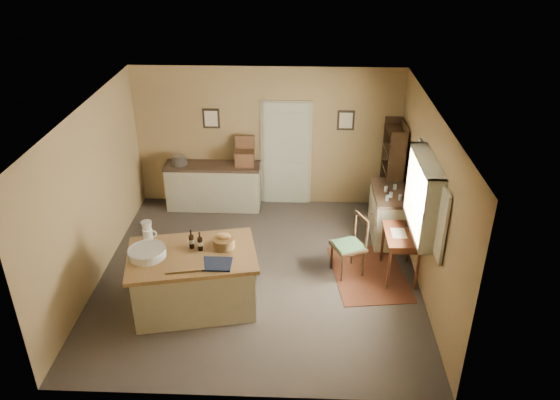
# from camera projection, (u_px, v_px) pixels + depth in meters

# --- Properties ---
(ground) EXTENTS (5.00, 5.00, 0.00)m
(ground) POSITION_uv_depth(u_px,v_px,m) (259.00, 274.00, 8.72)
(ground) COLOR #494038
(ground) RESTS_ON ground
(wall_back) EXTENTS (5.00, 0.10, 2.70)m
(wall_back) POSITION_uv_depth(u_px,v_px,m) (268.00, 138.00, 10.30)
(wall_back) COLOR olive
(wall_back) RESTS_ON ground
(wall_front) EXTENTS (5.00, 0.10, 2.70)m
(wall_front) POSITION_uv_depth(u_px,v_px,m) (240.00, 307.00, 5.88)
(wall_front) COLOR olive
(wall_front) RESTS_ON ground
(wall_left) EXTENTS (0.10, 5.00, 2.70)m
(wall_left) POSITION_uv_depth(u_px,v_px,m) (91.00, 196.00, 8.17)
(wall_left) COLOR olive
(wall_left) RESTS_ON ground
(wall_right) EXTENTS (0.10, 5.00, 2.70)m
(wall_right) POSITION_uv_depth(u_px,v_px,m) (427.00, 202.00, 8.00)
(wall_right) COLOR olive
(wall_right) RESTS_ON ground
(ceiling) EXTENTS (5.00, 5.00, 0.00)m
(ceiling) POSITION_uv_depth(u_px,v_px,m) (256.00, 112.00, 7.46)
(ceiling) COLOR silver
(ceiling) RESTS_ON wall_back
(door) EXTENTS (0.97, 0.06, 2.11)m
(door) POSITION_uv_depth(u_px,v_px,m) (286.00, 153.00, 10.39)
(door) COLOR #B6B99F
(door) RESTS_ON ground
(framed_prints) EXTENTS (2.82, 0.02, 0.38)m
(framed_prints) POSITION_uv_depth(u_px,v_px,m) (278.00, 119.00, 10.10)
(framed_prints) COLOR black
(framed_prints) RESTS_ON ground
(window) EXTENTS (0.25, 1.99, 1.12)m
(window) POSITION_uv_depth(u_px,v_px,m) (427.00, 196.00, 7.73)
(window) COLOR #B5B293
(window) RESTS_ON ground
(work_island) EXTENTS (1.97, 1.48, 1.20)m
(work_island) POSITION_uv_depth(u_px,v_px,m) (193.00, 278.00, 7.79)
(work_island) COLOR #B5B293
(work_island) RESTS_ON ground
(sideboard) EXTENTS (1.81, 0.52, 1.18)m
(sideboard) POSITION_uv_depth(u_px,v_px,m) (214.00, 185.00, 10.47)
(sideboard) COLOR #B5B293
(sideboard) RESTS_ON ground
(rug) EXTENTS (1.29, 1.73, 0.01)m
(rug) POSITION_uv_depth(u_px,v_px,m) (369.00, 273.00, 8.72)
(rug) COLOR #542516
(rug) RESTS_ON ground
(writing_desk) EXTENTS (0.50, 0.82, 0.82)m
(writing_desk) POSITION_uv_depth(u_px,v_px,m) (401.00, 239.00, 8.39)
(writing_desk) COLOR #3E1D11
(writing_desk) RESTS_ON ground
(desk_chair) EXTENTS (0.60, 0.60, 0.98)m
(desk_chair) POSITION_uv_depth(u_px,v_px,m) (348.00, 246.00, 8.53)
(desk_chair) COLOR black
(desk_chair) RESTS_ON ground
(right_cabinet) EXTENTS (0.62, 1.11, 0.99)m
(right_cabinet) POSITION_uv_depth(u_px,v_px,m) (390.00, 214.00, 9.50)
(right_cabinet) COLOR #B5B293
(right_cabinet) RESTS_ON ground
(shelving_unit) EXTENTS (0.31, 0.82, 1.83)m
(shelving_unit) POSITION_uv_depth(u_px,v_px,m) (394.00, 172.00, 9.97)
(shelving_unit) COLOR black
(shelving_unit) RESTS_ON ground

